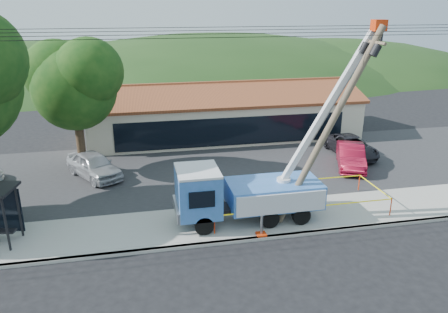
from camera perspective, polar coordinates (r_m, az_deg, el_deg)
ground at (r=19.33m, az=0.27°, el=-14.53°), size 120.00×120.00×0.00m
curb at (r=21.03m, az=-0.95°, el=-11.24°), size 60.00×0.25×0.15m
sidewalk at (r=22.66m, az=-1.88°, el=-8.84°), size 60.00×4.00×0.15m
parking_lot at (r=29.88m, az=-4.56°, el=-1.75°), size 60.00×12.00×0.10m
strip_mall at (r=37.49m, az=-0.15°, el=5.62°), size 22.50×8.53×4.67m
tree_lot at (r=29.28m, az=-19.05°, el=9.33°), size 6.30×5.60×8.94m
hill_west at (r=72.44m, az=-21.23°, el=9.49°), size 78.40×56.00×28.00m
hill_center at (r=72.75m, az=-1.13°, el=10.81°), size 89.60×64.00×32.00m
hill_east at (r=78.91m, az=13.56°, el=10.96°), size 72.80×52.00×26.00m
utility_truck at (r=22.30m, az=2.75°, el=-4.46°), size 10.24×4.00×9.91m
leaning_pole at (r=21.99m, az=14.12°, el=4.81°), size 4.97×1.89×9.81m
caution_tape at (r=23.99m, az=9.21°, el=-5.27°), size 9.54×3.46×1.00m
car_silver at (r=29.72m, az=-16.46°, el=-2.75°), size 4.18×5.09×1.64m
car_red at (r=31.47m, az=16.09°, el=-1.47°), size 3.37×5.09×1.59m
car_dark at (r=33.88m, az=16.16°, el=0.01°), size 2.43×5.18×1.43m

